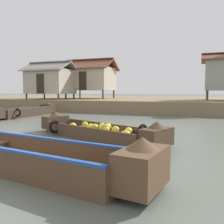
% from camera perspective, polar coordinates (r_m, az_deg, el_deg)
% --- Properties ---
extents(ground_plane, '(300.00, 300.00, 0.00)m').
position_cam_1_polar(ground_plane, '(15.19, 2.59, -1.58)').
color(ground_plane, '#596056').
extents(riverbank_strip, '(160.00, 20.00, 0.97)m').
position_cam_1_polar(riverbank_strip, '(27.65, 10.78, 2.23)').
color(riverbank_strip, '#7F6B4C').
rests_on(riverbank_strip, ground).
extents(banana_boat, '(5.63, 3.22, 0.84)m').
position_cam_1_polar(banana_boat, '(8.83, -3.59, -4.39)').
color(banana_boat, '#473323').
rests_on(banana_boat, ground).
extents(viewer_boat, '(6.64, 2.12, 0.96)m').
position_cam_1_polar(viewer_boat, '(5.91, -21.09, -9.03)').
color(viewer_boat, brown).
rests_on(viewer_boat, ground).
extents(cargo_boat_upstream, '(1.67, 5.63, 0.90)m').
position_cam_1_polar(cargo_boat_upstream, '(17.68, -19.41, 0.10)').
color(cargo_boat_upstream, '#3D2D21').
rests_on(cargo_boat_upstream, ground).
extents(stilt_house_left, '(4.59, 3.66, 3.58)m').
position_cam_1_polar(stilt_house_left, '(24.43, -14.14, 7.04)').
color(stilt_house_left, '#4C3826').
rests_on(stilt_house_left, riverbank_strip).
extents(stilt_house_mid_left, '(5.16, 3.92, 4.07)m').
position_cam_1_polar(stilt_house_mid_left, '(25.62, -5.07, 7.82)').
color(stilt_house_mid_left, '#4C3826').
rests_on(stilt_house_mid_left, riverbank_strip).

